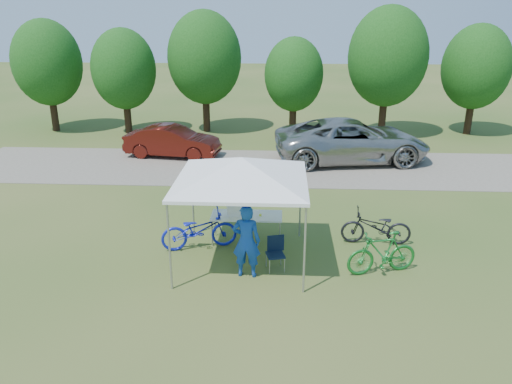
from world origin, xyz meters
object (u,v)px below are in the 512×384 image
(folding_chair, at_px, (276,250))
(cooler, at_px, (235,209))
(sedan, at_px, (173,141))
(folding_table, at_px, (247,216))
(cyclist, at_px, (246,241))
(minivan, at_px, (352,140))
(bike_blue, at_px, (199,230))
(bike_green, at_px, (382,253))
(bike_dark, at_px, (376,227))

(folding_chair, bearing_deg, cooler, 113.63)
(sedan, bearing_deg, cooler, -149.47)
(folding_table, height_order, cyclist, cyclist)
(sedan, bearing_deg, minivan, -84.49)
(cooler, xyz_separation_m, bike_blue, (-0.92, -0.47, -0.42))
(bike_green, bearing_deg, folding_chair, -108.66)
(cyclist, bearing_deg, bike_dark, -147.04)
(bike_green, distance_m, bike_dark, 1.62)
(folding_table, height_order, cooler, cooler)
(cyclist, height_order, bike_green, cyclist)
(cyclist, height_order, bike_blue, cyclist)
(folding_table, height_order, bike_green, bike_green)
(sedan, bearing_deg, bike_dark, -130.72)
(cooler, bearing_deg, cyclist, -76.79)
(folding_chair, height_order, cooler, cooler)
(folding_chair, bearing_deg, bike_green, -17.09)
(bike_green, distance_m, sedan, 12.20)
(bike_green, distance_m, minivan, 9.59)
(cooler, bearing_deg, sedan, 112.79)
(bike_dark, relative_size, minivan, 0.29)
(folding_table, bearing_deg, folding_chair, -60.70)
(minivan, relative_size, sedan, 1.57)
(bike_green, bearing_deg, cyclist, -100.44)
(folding_chair, xyz_separation_m, sedan, (-4.61, 9.74, 0.20))
(bike_blue, relative_size, bike_green, 1.14)
(cyclist, xyz_separation_m, bike_blue, (-1.36, 1.41, -0.38))
(folding_chair, distance_m, minivan, 9.93)
(bike_dark, bearing_deg, bike_green, -2.45)
(bike_blue, distance_m, sedan, 9.13)
(cyclist, relative_size, bike_dark, 0.97)
(folding_table, relative_size, cooler, 4.46)
(sedan, bearing_deg, bike_green, -136.25)
(bike_green, bearing_deg, bike_blue, -119.34)
(bike_green, bearing_deg, bike_dark, 159.13)
(folding_table, bearing_deg, bike_blue, -159.28)
(bike_green, height_order, sedan, sedan)
(minivan, bearing_deg, bike_green, 168.85)
(bike_blue, bearing_deg, cooler, -79.76)
(cyclist, height_order, minivan, cyclist)
(minivan, bearing_deg, folding_chair, 153.87)
(cyclist, bearing_deg, sedan, -65.48)
(bike_blue, height_order, bike_green, bike_green)
(folding_table, xyz_separation_m, folding_chair, (0.81, -1.45, -0.26))
(bike_green, relative_size, sedan, 0.44)
(bike_blue, bearing_deg, minivan, -47.63)
(cyclist, relative_size, sedan, 0.45)
(cooler, distance_m, bike_green, 4.03)
(folding_table, distance_m, sedan, 9.12)
(folding_table, xyz_separation_m, bike_green, (3.37, -1.57, -0.21))
(bike_blue, bearing_deg, bike_green, -120.17)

